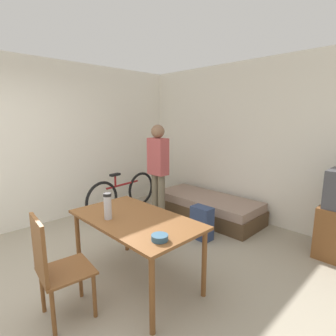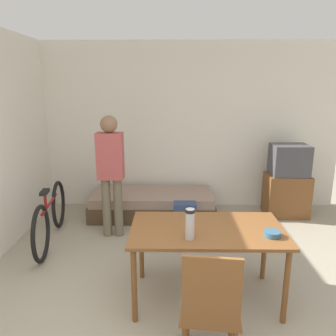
{
  "view_description": "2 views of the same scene",
  "coord_description": "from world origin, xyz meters",
  "px_view_note": "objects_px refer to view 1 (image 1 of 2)",
  "views": [
    {
      "loc": [
        2.32,
        -0.69,
        1.76
      ],
      "look_at": [
        -0.3,
        1.88,
        1.06
      ],
      "focal_mm": 28.0,
      "sensor_mm": 36.0,
      "label": 1
    },
    {
      "loc": [
        -0.09,
        -1.94,
        2.03
      ],
      "look_at": [
        -0.14,
        1.85,
        1.06
      ],
      "focal_mm": 35.0,
      "sensor_mm": 36.0,
      "label": 2
    }
  ],
  "objects_px": {
    "wooden_chair": "(53,264)",
    "mate_bowl": "(160,238)",
    "daybed": "(207,207)",
    "thermos_flask": "(108,205)",
    "dining_table": "(135,225)",
    "bicycle": "(123,194)",
    "backpack": "(202,223)",
    "person_standing": "(158,166)"
  },
  "relations": [
    {
      "from": "dining_table",
      "to": "wooden_chair",
      "type": "distance_m",
      "value": 0.85
    },
    {
      "from": "dining_table",
      "to": "wooden_chair",
      "type": "bearing_deg",
      "value": -93.85
    },
    {
      "from": "wooden_chair",
      "to": "mate_bowl",
      "type": "distance_m",
      "value": 0.94
    },
    {
      "from": "bicycle",
      "to": "thermos_flask",
      "type": "height_order",
      "value": "thermos_flask"
    },
    {
      "from": "wooden_chair",
      "to": "bicycle",
      "type": "bearing_deg",
      "value": 132.97
    },
    {
      "from": "dining_table",
      "to": "mate_bowl",
      "type": "bearing_deg",
      "value": -16.34
    },
    {
      "from": "daybed",
      "to": "bicycle",
      "type": "xyz_separation_m",
      "value": [
        -1.29,
        -0.91,
        0.16
      ]
    },
    {
      "from": "bicycle",
      "to": "mate_bowl",
      "type": "xyz_separation_m",
      "value": [
        2.47,
        -1.33,
        0.41
      ]
    },
    {
      "from": "daybed",
      "to": "wooden_chair",
      "type": "xyz_separation_m",
      "value": [
        0.58,
        -2.91,
        0.34
      ]
    },
    {
      "from": "dining_table",
      "to": "thermos_flask",
      "type": "xyz_separation_m",
      "value": [
        -0.17,
        -0.21,
        0.23
      ]
    },
    {
      "from": "daybed",
      "to": "person_standing",
      "type": "relative_size",
      "value": 1.17
    },
    {
      "from": "thermos_flask",
      "to": "wooden_chair",
      "type": "bearing_deg",
      "value": -79.29
    },
    {
      "from": "bicycle",
      "to": "person_standing",
      "type": "distance_m",
      "value": 1.01
    },
    {
      "from": "daybed",
      "to": "person_standing",
      "type": "xyz_separation_m",
      "value": [
        -0.5,
        -0.71,
        0.77
      ]
    },
    {
      "from": "mate_bowl",
      "to": "person_standing",
      "type": "bearing_deg",
      "value": 138.06
    },
    {
      "from": "mate_bowl",
      "to": "backpack",
      "type": "bearing_deg",
      "value": 115.5
    },
    {
      "from": "mate_bowl",
      "to": "backpack",
      "type": "distance_m",
      "value": 1.72
    },
    {
      "from": "backpack",
      "to": "wooden_chair",
      "type": "bearing_deg",
      "value": -87.4
    },
    {
      "from": "bicycle",
      "to": "backpack",
      "type": "bearing_deg",
      "value": 5.06
    },
    {
      "from": "mate_bowl",
      "to": "backpack",
      "type": "relative_size",
      "value": 0.3
    },
    {
      "from": "daybed",
      "to": "person_standing",
      "type": "height_order",
      "value": "person_standing"
    },
    {
      "from": "wooden_chair",
      "to": "bicycle",
      "type": "distance_m",
      "value": 2.74
    },
    {
      "from": "thermos_flask",
      "to": "backpack",
      "type": "bearing_deg",
      "value": 89.27
    },
    {
      "from": "daybed",
      "to": "dining_table",
      "type": "xyz_separation_m",
      "value": [
        0.63,
        -2.07,
        0.47
      ]
    },
    {
      "from": "wooden_chair",
      "to": "mate_bowl",
      "type": "xyz_separation_m",
      "value": [
        0.61,
        0.67,
        0.23
      ]
    },
    {
      "from": "daybed",
      "to": "thermos_flask",
      "type": "distance_m",
      "value": 2.43
    },
    {
      "from": "daybed",
      "to": "bicycle",
      "type": "height_order",
      "value": "bicycle"
    },
    {
      "from": "thermos_flask",
      "to": "person_standing",
      "type": "bearing_deg",
      "value": 121.52
    },
    {
      "from": "backpack",
      "to": "person_standing",
      "type": "bearing_deg",
      "value": 177.86
    },
    {
      "from": "dining_table",
      "to": "person_standing",
      "type": "distance_m",
      "value": 1.8
    },
    {
      "from": "thermos_flask",
      "to": "mate_bowl",
      "type": "relative_size",
      "value": 1.88
    },
    {
      "from": "wooden_chair",
      "to": "person_standing",
      "type": "relative_size",
      "value": 0.59
    },
    {
      "from": "daybed",
      "to": "mate_bowl",
      "type": "xyz_separation_m",
      "value": [
        1.19,
        -2.23,
        0.57
      ]
    },
    {
      "from": "mate_bowl",
      "to": "daybed",
      "type": "bearing_deg",
      "value": 117.96
    },
    {
      "from": "dining_table",
      "to": "daybed",
      "type": "bearing_deg",
      "value": 106.98
    },
    {
      "from": "dining_table",
      "to": "bicycle",
      "type": "height_order",
      "value": "bicycle"
    },
    {
      "from": "bicycle",
      "to": "daybed",
      "type": "bearing_deg",
      "value": 35.21
    },
    {
      "from": "daybed",
      "to": "dining_table",
      "type": "bearing_deg",
      "value": -73.02
    },
    {
      "from": "dining_table",
      "to": "backpack",
      "type": "bearing_deg",
      "value": 96.66
    },
    {
      "from": "wooden_chair",
      "to": "mate_bowl",
      "type": "bearing_deg",
      "value": 47.88
    },
    {
      "from": "daybed",
      "to": "backpack",
      "type": "height_order",
      "value": "backpack"
    },
    {
      "from": "daybed",
      "to": "bicycle",
      "type": "bearing_deg",
      "value": -144.79
    }
  ]
}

